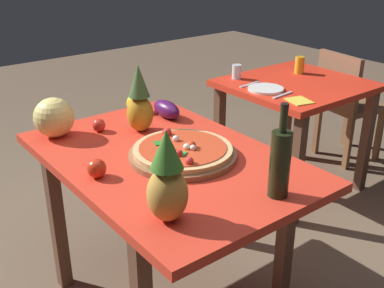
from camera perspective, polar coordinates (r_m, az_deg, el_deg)
display_table at (r=2.10m, az=-3.07°, el=-3.70°), size 1.29×0.86×0.76m
background_table at (r=3.21m, az=12.28°, el=5.19°), size 0.80×0.86×0.76m
dining_chair at (r=3.79m, az=18.00°, el=5.03°), size 0.45×0.45×0.85m
pizza_board at (r=2.03m, az=-1.11°, el=-1.32°), size 0.47×0.47×0.02m
pizza at (r=2.02m, az=-1.17°, el=-0.66°), size 0.43×0.43×0.06m
wine_bottle at (r=1.72m, az=10.56°, el=-2.16°), size 0.08×0.08×0.36m
pineapple_left at (r=1.55m, az=-3.02°, el=-4.45°), size 0.14×0.14×0.33m
pineapple_right at (r=2.28m, az=-6.34°, el=5.05°), size 0.13×0.13×0.33m
melon at (r=2.31m, az=-16.31°, el=3.09°), size 0.19×0.19×0.19m
bell_pepper at (r=2.57m, az=-6.87°, el=4.89°), size 0.09×0.09×0.10m
eggplant at (r=2.48m, az=-3.10°, el=4.20°), size 0.20×0.09×0.09m
tomato_near_board at (r=1.90m, az=-11.43°, el=-2.89°), size 0.08×0.08×0.08m
tomato_by_bottle at (r=2.34m, az=-11.17°, el=2.23°), size 0.06×0.06×0.06m
drinking_glass_juice at (r=3.38m, az=12.83°, el=9.26°), size 0.06×0.06×0.12m
drinking_glass_water at (r=3.18m, az=5.40°, el=8.66°), size 0.06×0.06×0.09m
dinner_plate at (r=2.97m, az=8.87°, el=6.58°), size 0.22×0.22×0.02m
fork_utensil at (r=3.06m, az=6.98°, el=7.15°), size 0.03×0.18×0.01m
knife_utensil at (r=2.88m, az=10.88°, el=5.81°), size 0.03×0.18×0.01m
napkin_folded at (r=2.80m, az=12.79°, el=5.10°), size 0.17×0.15×0.01m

